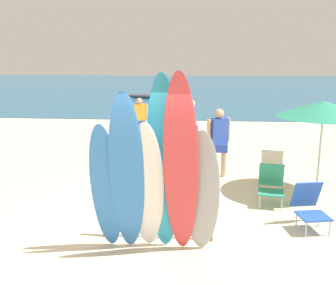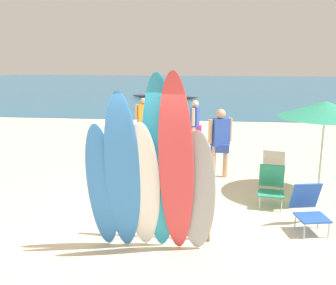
{
  "view_description": "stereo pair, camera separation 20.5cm",
  "coord_description": "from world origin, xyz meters",
  "views": [
    {
      "loc": [
        0.67,
        -5.87,
        3.0
      ],
      "look_at": [
        0.0,
        1.92,
        1.21
      ],
      "focal_mm": 41.0,
      "sensor_mm": 36.0,
      "label": 1
    },
    {
      "loc": [
        0.87,
        -5.85,
        3.0
      ],
      "look_at": [
        0.0,
        1.92,
        1.21
      ],
      "focal_mm": 41.0,
      "sensor_mm": 36.0,
      "label": 2
    }
  ],
  "objects": [
    {
      "name": "ground",
      "position": [
        0.0,
        14.0,
        0.0
      ],
      "size": [
        60.0,
        60.0,
        0.0
      ],
      "primitive_type": "plane",
      "color": "beige"
    },
    {
      "name": "ocean_water",
      "position": [
        0.0,
        31.88,
        0.01
      ],
      "size": [
        60.0,
        40.0,
        0.02
      ],
      "primitive_type": "cube",
      "color": "#235B7F",
      "rests_on": "ground"
    },
    {
      "name": "surfboard_rack",
      "position": [
        0.0,
        0.0,
        0.48
      ],
      "size": [
        1.87,
        0.07,
        0.65
      ],
      "color": "brown",
      "rests_on": "ground"
    },
    {
      "name": "surfboard_blue_0",
      "position": [
        -0.74,
        -0.47,
        1.03
      ],
      "size": [
        0.51,
        0.53,
        2.07
      ],
      "primitive_type": "ellipsoid",
      "rotation": [
        0.2,
        0.0,
        -0.06
      ],
      "color": "#337AD1",
      "rests_on": "ground"
    },
    {
      "name": "surfboard_blue_1",
      "position": [
        -0.4,
        -0.55,
        1.27
      ],
      "size": [
        0.57,
        0.68,
        2.55
      ],
      "primitive_type": "ellipsoid",
      "rotation": [
        0.23,
        0.0,
        0.08
      ],
      "color": "#337AD1",
      "rests_on": "ground"
    },
    {
      "name": "surfboard_white_2",
      "position": [
        -0.12,
        -0.44,
        1.05
      ],
      "size": [
        0.54,
        0.6,
        2.11
      ],
      "primitive_type": "ellipsoid",
      "rotation": [
        0.24,
        0.0,
        0.04
      ],
      "color": "white",
      "rests_on": "ground"
    },
    {
      "name": "surfboard_teal_3",
      "position": [
        0.14,
        -0.43,
        1.39
      ],
      "size": [
        0.53,
        0.54,
        2.79
      ],
      "primitive_type": "ellipsoid",
      "rotation": [
        0.17,
        0.0,
        -0.02
      ],
      "color": "#289EC6",
      "rests_on": "ground"
    },
    {
      "name": "surfboard_red_4",
      "position": [
        0.4,
        -0.6,
        1.41
      ],
      "size": [
        0.55,
        0.78,
        2.82
      ],
      "primitive_type": "ellipsoid",
      "rotation": [
        0.24,
        0.0,
        -0.05
      ],
      "color": "#D13D42",
      "rests_on": "ground"
    },
    {
      "name": "surfboard_grey_5",
      "position": [
        0.71,
        -0.43,
        0.99
      ],
      "size": [
        0.57,
        0.47,
        1.99
      ],
      "primitive_type": "ellipsoid",
      "rotation": [
        0.19,
        0.0,
        -0.06
      ],
      "color": "#999EA3",
      "rests_on": "ground"
    },
    {
      "name": "beachgoer_strolling",
      "position": [
        1.12,
        3.4,
        1.0
      ],
      "size": [
        0.58,
        0.41,
        1.74
      ],
      "rotation": [
        0.0,
        0.0,
        0.52
      ],
      "color": "tan",
      "rests_on": "ground"
    },
    {
      "name": "beachgoer_photographing",
      "position": [
        0.38,
        6.2,
        0.93
      ],
      "size": [
        0.42,
        0.6,
        1.62
      ],
      "rotation": [
        0.0,
        0.0,
        1.39
      ],
      "color": "beige",
      "rests_on": "ground"
    },
    {
      "name": "beachgoer_midbeach",
      "position": [
        -1.43,
        7.11,
        0.91
      ],
      "size": [
        0.56,
        0.34,
        1.57
      ],
      "rotation": [
        0.0,
        0.0,
        0.4
      ],
      "color": "tan",
      "rests_on": "ground"
    },
    {
      "name": "beach_chair_red",
      "position": [
        2.14,
        1.75,
        0.43
      ],
      "size": [
        0.59,
        0.72,
        0.83
      ],
      "rotation": [
        0.0,
        0.0,
        -0.15
      ],
      "color": "#B7B7BC",
      "rests_on": "ground"
    },
    {
      "name": "beach_chair_blue",
      "position": [
        2.61,
        0.64,
        0.43
      ],
      "size": [
        0.62,
        0.75,
        0.83
      ],
      "rotation": [
        0.0,
        0.0,
        0.19
      ],
      "color": "#B7B7BC",
      "rests_on": "ground"
    },
    {
      "name": "beach_chair_striped",
      "position": [
        2.36,
        2.98,
        0.43
      ],
      "size": [
        0.65,
        0.79,
        0.82
      ],
      "rotation": [
        0.0,
        0.0,
        -0.23
      ],
      "color": "#B7B7BC",
      "rests_on": "ground"
    },
    {
      "name": "beach_umbrella",
      "position": [
        3.22,
        2.32,
        1.91
      ],
      "size": [
        1.93,
        1.93,
        2.08
      ],
      "color": "silver",
      "rests_on": "ground"
    },
    {
      "name": "distant_boat",
      "position": [
        -2.37,
        21.04,
        0.17
      ],
      "size": [
        4.87,
        1.53,
        0.39
      ],
      "color": "#4C515B",
      "rests_on": "ground"
    }
  ]
}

